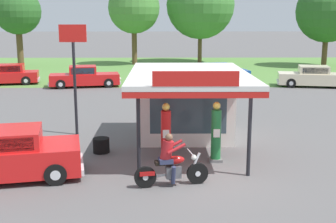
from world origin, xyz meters
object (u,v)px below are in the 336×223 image
at_px(motorcycle_with_rider, 170,164).
at_px(parked_car_back_row_centre_right, 316,77).
at_px(spare_tire_stack, 101,145).
at_px(parked_car_back_row_centre_left, 217,74).
at_px(gas_pump_offside, 216,134).
at_px(gas_pump_nearside, 166,135).
at_px(parked_car_back_row_far_right, 3,75).
at_px(parked_car_second_row_spare, 84,77).
at_px(roadside_pole_sign, 74,60).
at_px(featured_classic_sedan, 3,156).

relative_size(motorcycle_with_rider, parked_car_back_row_centre_right, 0.38).
bearing_deg(spare_tire_stack, parked_car_back_row_centre_left, 70.15).
bearing_deg(spare_tire_stack, motorcycle_with_rider, -53.27).
xyz_separation_m(parked_car_back_row_centre_left, spare_tire_stack, (-6.35, -17.60, -0.41)).
xyz_separation_m(parked_car_back_row_centre_left, parked_car_back_row_centre_right, (6.79, -1.97, -0.01)).
distance_m(gas_pump_offside, spare_tire_stack, 4.23).
xyz_separation_m(gas_pump_nearside, parked_car_back_row_centre_right, (10.80, 16.68, -0.26)).
relative_size(gas_pump_nearside, motorcycle_with_rider, 0.93).
height_order(parked_car_back_row_far_right, parked_car_back_row_centre_right, parked_car_back_row_centre_right).
bearing_deg(parked_car_second_row_spare, parked_car_back_row_centre_right, -0.74).
bearing_deg(gas_pump_offside, roadside_pole_sign, 146.10).
bearing_deg(parked_car_back_row_far_right, spare_tire_stack, -60.94).
relative_size(parked_car_back_row_far_right, spare_tire_stack, 9.23).
height_order(parked_car_second_row_spare, spare_tire_stack, parked_car_second_row_spare).
relative_size(featured_classic_sedan, parked_car_back_row_centre_right, 0.89).
bearing_deg(parked_car_back_row_far_right, roadside_pole_sign, -60.74).
height_order(parked_car_second_row_spare, roadside_pole_sign, roadside_pole_sign).
xyz_separation_m(gas_pump_offside, spare_tire_stack, (-4.05, 1.05, -0.68)).
height_order(featured_classic_sedan, parked_car_back_row_centre_right, featured_classic_sedan).
distance_m(gas_pump_offside, featured_classic_sedan, 6.83).
relative_size(gas_pump_nearside, roadside_pole_sign, 0.45).
bearing_deg(gas_pump_nearside, featured_classic_sedan, -162.20).
xyz_separation_m(parked_car_back_row_centre_right, roadside_pole_sign, (-14.52, -13.04, 2.45)).
bearing_deg(parked_car_back_row_centre_left, parked_car_back_row_centre_right, -16.14).
distance_m(gas_pump_nearside, spare_tire_stack, 2.66).
xyz_separation_m(roadside_pole_sign, spare_tire_stack, (1.38, -2.59, -2.85)).
height_order(parked_car_back_row_centre_left, parked_car_back_row_centre_right, parked_car_back_row_centre_right).
relative_size(gas_pump_offside, roadside_pole_sign, 0.45).
bearing_deg(gas_pump_nearside, roadside_pole_sign, 135.64).
bearing_deg(motorcycle_with_rider, featured_classic_sedan, 172.57).
relative_size(featured_classic_sedan, roadside_pole_sign, 1.12).
xyz_separation_m(gas_pump_nearside, parked_car_back_row_far_right, (-11.86, 18.17, -0.26)).
distance_m(motorcycle_with_rider, featured_classic_sedan, 5.10).
relative_size(parked_car_back_row_centre_left, parked_car_back_row_centre_right, 0.89).
distance_m(parked_car_back_row_centre_left, parked_car_back_row_far_right, 15.87).
height_order(gas_pump_offside, roadside_pole_sign, roadside_pole_sign).
distance_m(parked_car_back_row_centre_left, parked_car_second_row_spare, 9.84).
xyz_separation_m(gas_pump_nearside, parked_car_second_row_spare, (-5.68, 16.89, -0.27)).
relative_size(gas_pump_nearside, parked_car_back_row_centre_right, 0.36).
height_order(motorcycle_with_rider, spare_tire_stack, motorcycle_with_rider).
bearing_deg(parked_car_second_row_spare, parked_car_back_row_far_right, 168.34).
xyz_separation_m(gas_pump_offside, parked_car_second_row_spare, (-7.38, 16.89, -0.28)).
height_order(gas_pump_offside, motorcycle_with_rider, gas_pump_offside).
distance_m(parked_car_second_row_spare, roadside_pole_sign, 13.62).
xyz_separation_m(gas_pump_nearside, gas_pump_offside, (1.70, 0.00, 0.02)).
xyz_separation_m(motorcycle_with_rider, parked_car_back_row_centre_right, (10.69, 18.93, 0.02)).
bearing_deg(parked_car_back_row_centre_right, spare_tire_stack, -130.07).
distance_m(featured_classic_sedan, parked_car_back_row_centre_right, 24.12).
xyz_separation_m(parked_car_back_row_centre_left, parked_car_back_row_far_right, (-15.87, -0.48, -0.01)).
height_order(parked_car_second_row_spare, parked_car_back_row_centre_right, same).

